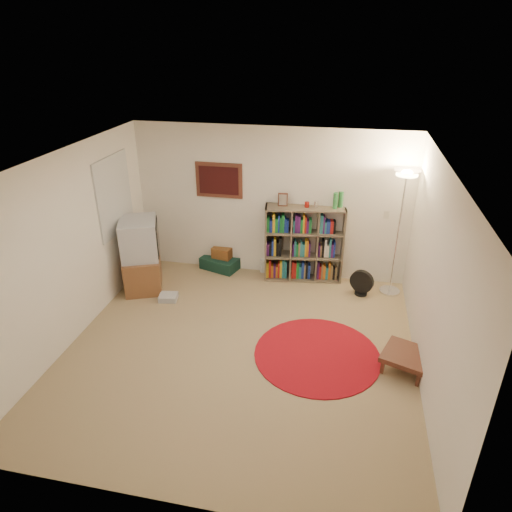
{
  "coord_description": "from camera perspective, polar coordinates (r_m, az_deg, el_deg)",
  "views": [
    {
      "loc": [
        1.19,
        -4.72,
        3.77
      ],
      "look_at": [
        0.1,
        0.6,
        1.1
      ],
      "focal_mm": 32.0,
      "sensor_mm": 36.0,
      "label": 1
    }
  ],
  "objects": [
    {
      "name": "floor_lamp",
      "position": [
        7.03,
        18.04,
        7.51
      ],
      "size": [
        0.45,
        0.45,
        2.01
      ],
      "rotation": [
        0.0,
        0.0,
        0.17
      ],
      "color": "white",
      "rests_on": "ground"
    },
    {
      "name": "dvd_box",
      "position": [
        7.28,
        -10.9,
        -5.08
      ],
      "size": [
        0.31,
        0.27,
        0.09
      ],
      "rotation": [
        0.0,
        0.0,
        0.16
      ],
      "color": "silver",
      "rests_on": "ground"
    },
    {
      "name": "tv_stand",
      "position": [
        7.51,
        -14.12,
        0.07
      ],
      "size": [
        0.81,
        0.95,
        1.17
      ],
      "rotation": [
        0.0,
        0.0,
        0.38
      ],
      "color": "brown",
      "rests_on": "ground"
    },
    {
      "name": "wicker_basket",
      "position": [
        8.01,
        -4.22,
        0.45
      ],
      "size": [
        0.37,
        0.3,
        0.19
      ],
      "rotation": [
        0.0,
        0.0,
        -0.22
      ],
      "color": "brown",
      "rests_on": "suitcase"
    },
    {
      "name": "paper_towel",
      "position": [
        7.94,
        0.9,
        -1.22
      ],
      "size": [
        0.13,
        0.13,
        0.23
      ],
      "rotation": [
        0.0,
        0.0,
        0.2
      ],
      "color": "silver",
      "rests_on": "ground"
    },
    {
      "name": "room",
      "position": [
        5.53,
        -2.71,
        -0.83
      ],
      "size": [
        4.54,
        4.54,
        2.54
      ],
      "color": "#9D845C",
      "rests_on": "ground"
    },
    {
      "name": "bookshelf",
      "position": [
        7.57,
        5.84,
        1.45
      ],
      "size": [
        1.32,
        0.54,
        1.53
      ],
      "rotation": [
        0.0,
        0.0,
        0.14
      ],
      "color": "brown",
      "rests_on": "ground"
    },
    {
      "name": "side_table",
      "position": [
        6.01,
        18.27,
        -11.76
      ],
      "size": [
        0.69,
        0.69,
        0.25
      ],
      "rotation": [
        0.0,
        0.0,
        -0.36
      ],
      "color": "#4A231A",
      "rests_on": "ground"
    },
    {
      "name": "floor_fan",
      "position": [
        7.39,
        13.07,
        -3.29
      ],
      "size": [
        0.38,
        0.26,
        0.43
      ],
      "rotation": [
        0.0,
        0.0,
        -0.35
      ],
      "color": "black",
      "rests_on": "ground"
    },
    {
      "name": "red_rug",
      "position": [
        6.11,
        7.64,
        -12.11
      ],
      "size": [
        1.63,
        1.63,
        0.01
      ],
      "color": "maroon",
      "rests_on": "ground"
    },
    {
      "name": "suitcase",
      "position": [
        8.09,
        -4.46,
        -0.85
      ],
      "size": [
        0.73,
        0.58,
        0.21
      ],
      "rotation": [
        0.0,
        0.0,
        -0.31
      ],
      "color": "#123127",
      "rests_on": "ground"
    }
  ]
}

